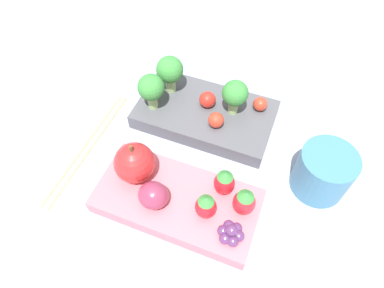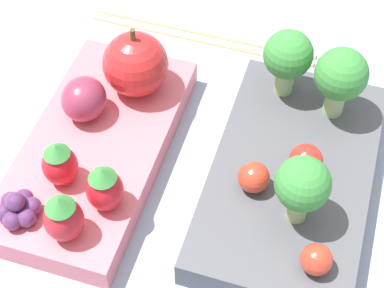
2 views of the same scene
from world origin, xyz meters
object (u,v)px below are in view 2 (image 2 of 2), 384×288
object	(u,v)px
broccoli_floret_1	(341,76)
broccoli_floret_0	(302,186)
strawberry_0	(63,217)
chopsticks_pair	(202,35)
grape_cluster	(18,208)
cherry_tomato_1	(306,159)
plum	(84,99)
bento_box_fruit	(97,149)
cherry_tomato_0	(254,177)
strawberry_1	(60,164)
apple	(135,64)
strawberry_2	(104,188)
cherry_tomato_2	(316,260)
bento_box_savoury	(291,176)
broccoli_floret_2	(288,57)

from	to	relation	value
broccoli_floret_1	broccoli_floret_0	bearing A→B (deg)	-6.50
strawberry_0	chopsticks_pair	xyz separation A→B (m)	(-0.24, 0.03, -0.04)
broccoli_floret_1	grape_cluster	distance (m)	0.25
cherry_tomato_1	plum	size ratio (longest dim) A/B	0.66
broccoli_floret_1	strawberry_0	xyz separation A→B (m)	(0.15, -0.16, -0.02)
chopsticks_pair	strawberry_0	bearing A→B (deg)	-7.62
bento_box_fruit	cherry_tomato_0	distance (m)	0.13
strawberry_1	grape_cluster	world-z (taller)	strawberry_1
apple	strawberry_2	bearing A→B (deg)	7.45
cherry_tomato_2	cherry_tomato_1	bearing A→B (deg)	-166.22
bento_box_savoury	plum	xyz separation A→B (m)	(-0.01, -0.16, 0.03)
bento_box_fruit	cherry_tomato_2	size ratio (longest dim) A/B	9.78
grape_cluster	chopsticks_pair	world-z (taller)	grape_cluster
broccoli_floret_2	strawberry_2	size ratio (longest dim) A/B	1.45
broccoli_floret_0	strawberry_0	distance (m)	0.16
strawberry_2	plum	distance (m)	0.09
broccoli_floret_0	cherry_tomato_0	xyz separation A→B (m)	(-0.02, -0.03, -0.02)
broccoli_floret_0	broccoli_floret_2	bearing A→B (deg)	-165.53
apple	bento_box_savoury	bearing A→B (deg)	70.53
cherry_tomato_2	plum	xyz separation A→B (m)	(-0.09, -0.19, 0.00)
bento_box_fruit	cherry_tomato_2	xyz separation A→B (m)	(0.06, 0.18, 0.02)
cherry_tomato_0	strawberry_2	xyz separation A→B (m)	(0.04, -0.10, 0.01)
broccoli_floret_0	cherry_tomato_0	world-z (taller)	broccoli_floret_0
broccoli_floret_0	bento_box_fruit	bearing A→B (deg)	-99.96
cherry_tomato_1	apple	distance (m)	0.15
cherry_tomato_0	cherry_tomato_1	size ratio (longest dim) A/B	0.92
cherry_tomato_0	strawberry_1	distance (m)	0.14
broccoli_floret_1	strawberry_0	world-z (taller)	broccoli_floret_1
strawberry_0	bento_box_savoury	bearing A→B (deg)	124.26
broccoli_floret_2	plum	distance (m)	0.16
broccoli_floret_2	chopsticks_pair	xyz separation A→B (m)	(-0.07, -0.09, -0.06)
bento_box_fruit	strawberry_1	size ratio (longest dim) A/B	5.30
bento_box_savoury	strawberry_0	distance (m)	0.17
broccoli_floret_2	bento_box_savoury	bearing A→B (deg)	15.87
bento_box_savoury	strawberry_2	world-z (taller)	strawberry_2
strawberry_0	cherry_tomato_2	bearing A→B (deg)	95.94
broccoli_floret_1	cherry_tomato_2	bearing A→B (deg)	2.73
cherry_tomato_2	strawberry_0	size ratio (longest dim) A/B	0.51
bento_box_fruit	broccoli_floret_0	xyz separation A→B (m)	(0.03, 0.16, 0.05)
chopsticks_pair	strawberry_1	bearing A→B (deg)	-14.70
strawberry_2	cherry_tomato_0	bearing A→B (deg)	112.57
strawberry_1	chopsticks_pair	size ratio (longest dim) A/B	0.19
broccoli_floret_1	strawberry_0	bearing A→B (deg)	-45.55
strawberry_2	bento_box_savoury	bearing A→B (deg)	118.25
plum	broccoli_floret_2	bearing A→B (deg)	113.69
bento_box_fruit	strawberry_0	size ratio (longest dim) A/B	4.99
plum	chopsticks_pair	distance (m)	0.15
strawberry_2	grape_cluster	bearing A→B (deg)	-65.93
broccoli_floret_2	apple	size ratio (longest dim) A/B	0.96
broccoli_floret_0	apple	xyz separation A→B (m)	(-0.09, -0.14, -0.01)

